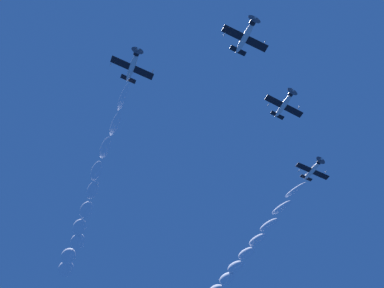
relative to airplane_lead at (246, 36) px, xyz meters
name	(u,v)px	position (x,y,z in m)	size (l,w,h in m)	color
airplane_lead	(246,36)	(0.00, 0.00, 0.00)	(7.52, 6.86, 2.90)	silver
airplane_left_wingman	(285,104)	(-16.78, -8.51, 1.38)	(7.43, 6.83, 3.31)	silver
airplane_right_wingman	(133,65)	(11.24, -16.15, 1.07)	(7.57, 6.83, 3.01)	silver
airplane_slot_tail	(313,169)	(-33.92, -17.96, -1.15)	(7.54, 6.86, 2.90)	silver
smoke_trail_right_wingman	(78,232)	(-0.38, -63.52, -6.32)	(18.41, 66.42, 12.92)	white
smoke_trail_slot_tail	(223,283)	(-45.76, -65.32, -8.38)	(19.54, 66.83, 12.77)	white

